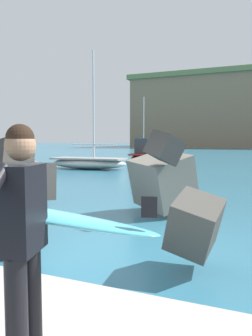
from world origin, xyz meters
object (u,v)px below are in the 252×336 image
(surfer_with_board, at_px, (24,228))
(boat_near_centre, at_px, (144,150))
(boat_near_left, at_px, (89,162))
(boat_near_right, at_px, (143,155))

(surfer_with_board, relative_size, boat_near_centre, 0.27)
(boat_near_left, bearing_deg, boat_near_right, 84.43)
(boat_near_centre, height_order, boat_near_right, boat_near_centre)
(boat_near_centre, bearing_deg, boat_near_left, -77.77)
(surfer_with_board, xyz_separation_m, boat_near_left, (-9.71, 17.76, -0.83))
(surfer_with_board, height_order, boat_near_centre, boat_near_centre)
(boat_near_centre, xyz_separation_m, boat_near_right, (6.15, -16.51, 0.03))
(surfer_with_board, relative_size, boat_near_left, 0.27)
(surfer_with_board, xyz_separation_m, boat_near_right, (-8.92, 25.93, -0.65))
(surfer_with_board, distance_m, boat_near_left, 20.26)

